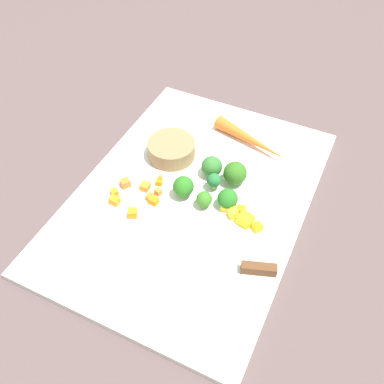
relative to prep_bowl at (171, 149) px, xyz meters
The scene contains 26 objects.
ground_plane 0.12m from the prep_bowl, 46.41° to the left, with size 4.00×4.00×0.00m, color #534442.
cutting_board 0.11m from the prep_bowl, 46.41° to the left, with size 0.55×0.39×0.01m, color white.
prep_bowl is the anchor object (origin of this frame).
chef_knife 0.26m from the prep_bowl, 38.56° to the left, with size 0.12×0.30×0.02m.
whole_carrot 0.16m from the prep_bowl, 126.23° to the left, with size 0.03×0.03×0.17m, color orange.
carrot_dice_0 0.13m from the prep_bowl, 12.83° to the left, with size 0.01×0.02×0.01m, color orange.
carrot_dice_1 0.16m from the prep_bowl, ahead, with size 0.01×0.02×0.02m, color orange.
carrot_dice_2 0.07m from the prep_bowl, 10.16° to the left, with size 0.01×0.01×0.01m, color orange.
carrot_dice_3 0.10m from the prep_bowl, ahead, with size 0.02×0.02×0.01m, color orange.
carrot_dice_4 0.14m from the prep_bowl, 18.56° to the right, with size 0.01×0.01×0.01m, color orange.
carrot_dice_5 0.10m from the prep_bowl, 13.87° to the left, with size 0.01×0.01×0.01m, color orange.
carrot_dice_6 0.16m from the prep_bowl, 12.90° to the right, with size 0.02×0.01×0.01m, color orange.
carrot_dice_7 0.11m from the prep_bowl, 20.17° to the right, with size 0.02×0.02×0.01m, color orange.
carrot_dice_8 0.12m from the prep_bowl, ahead, with size 0.01×0.01×0.01m, color orange.
carrot_dice_9 0.08m from the prep_bowl, ahead, with size 0.01×0.01×0.01m, color orange.
pepper_dice_0 0.21m from the prep_bowl, 63.71° to the left, with size 0.02×0.02×0.02m, color yellow.
pepper_dice_1 0.19m from the prep_bowl, 61.41° to the left, with size 0.01×0.01×0.01m, color yellow.
pepper_dice_2 0.19m from the prep_bowl, 67.11° to the left, with size 0.02×0.01×0.02m, color yellow.
pepper_dice_3 0.17m from the prep_bowl, 63.52° to the left, with size 0.02×0.02×0.02m, color yellow.
pepper_dice_4 0.23m from the prep_bowl, 65.32° to the left, with size 0.01×0.01×0.01m, color yellow.
broccoli_floret_0 0.14m from the prep_bowl, 84.20° to the left, with size 0.04×0.04×0.05m.
broccoli_floret_1 0.12m from the prep_bowl, 68.10° to the left, with size 0.03×0.03×0.03m.
broccoli_floret_2 0.14m from the prep_bowl, 50.91° to the left, with size 0.03×0.03×0.03m.
broccoli_floret_3 0.16m from the prep_bowl, 63.88° to the left, with size 0.04×0.04×0.04m.
broccoli_floret_4 0.11m from the prep_bowl, 38.93° to the left, with size 0.04×0.04×0.04m.
broccoli_floret_5 0.09m from the prep_bowl, 81.32° to the left, with size 0.04×0.04×0.04m.
Camera 1 is at (0.46, 0.22, 0.59)m, focal length 40.28 mm.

